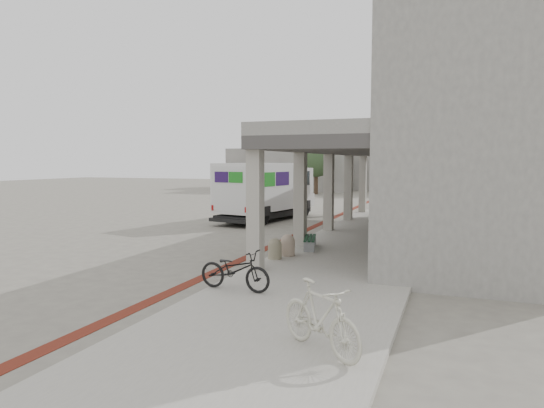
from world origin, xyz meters
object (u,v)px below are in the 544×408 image
at_px(utility_cabinet, 389,230).
at_px(bicycle_black, 235,270).
at_px(bench, 310,240).
at_px(fedex_truck, 266,190).
at_px(bicycle_cream, 320,317).

bearing_deg(utility_cabinet, bicycle_black, -108.34).
distance_m(bench, bicycle_black, 5.68).
xyz_separation_m(fedex_truck, bench, (4.58, -7.69, -1.17)).
distance_m(fedex_truck, bench, 9.03).
bearing_deg(bicycle_cream, bench, 53.08).
xyz_separation_m(utility_cabinet, bicycle_black, (-2.50, -7.23, -0.08)).
height_order(utility_cabinet, bicycle_cream, utility_cabinet).
bearing_deg(bicycle_cream, utility_cabinet, 37.14).
xyz_separation_m(bench, bicycle_black, (-0.10, -5.68, 0.19)).
bearing_deg(bench, fedex_truck, 107.14).
relative_size(fedex_truck, bench, 4.34).
height_order(utility_cabinet, bicycle_black, utility_cabinet).
distance_m(bench, bicycle_cream, 8.87).
bearing_deg(bicycle_black, fedex_truck, 23.42).
distance_m(utility_cabinet, bicycle_black, 7.65).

